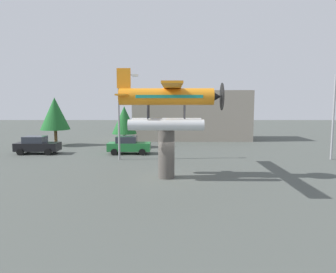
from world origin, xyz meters
TOP-DOWN VIEW (x-y plane):
  - ground_plane at (0.00, 0.00)m, footprint 140.00×140.00m
  - display_pedestal at (0.00, 0.00)m, footprint 1.10×1.10m
  - floatplane_monument at (0.13, -0.00)m, footprint 6.94×10.42m
  - car_near_black at (-12.92, 9.68)m, footprint 4.20×2.02m
  - car_mid_green at (-3.81, 9.68)m, footprint 4.20×2.02m
  - streetlight_primary at (-4.03, 6.60)m, footprint 1.84×0.28m
  - storefront_building at (3.32, 22.00)m, footprint 15.78×6.03m
  - tree_west at (-13.25, 15.63)m, footprint 3.42×3.42m
  - tree_east at (-4.84, 14.06)m, footprint 2.80×2.80m

SIDE VIEW (x-z plane):
  - ground_plane at x=0.00m, z-range 0.00..0.00m
  - car_near_black at x=-12.92m, z-range 0.00..1.76m
  - car_mid_green at x=-3.81m, z-range 0.00..1.76m
  - display_pedestal at x=0.00m, z-range 0.00..3.31m
  - tree_east at x=-4.84m, z-range 0.77..5.46m
  - storefront_building at x=3.32m, z-range 0.00..6.69m
  - tree_west at x=-13.25m, z-range 0.94..6.65m
  - streetlight_primary at x=-4.03m, z-range 0.63..8.21m
  - floatplane_monument at x=0.13m, z-range 2.98..6.98m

